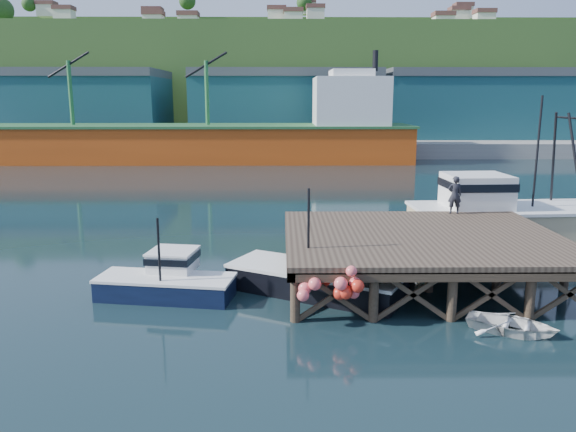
{
  "coord_description": "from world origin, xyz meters",
  "views": [
    {
      "loc": [
        -0.68,
        -23.92,
        7.99
      ],
      "look_at": [
        -0.38,
        2.0,
        2.52
      ],
      "focal_mm": 35.0,
      "sensor_mm": 36.0,
      "label": 1
    }
  ],
  "objects_px": {
    "trawler": "(517,214)",
    "dockworker": "(455,195)",
    "boat_navy": "(168,280)",
    "boat_black": "(319,272)",
    "dinghy": "(512,324)"
  },
  "relations": [
    {
      "from": "trawler",
      "to": "dinghy",
      "type": "height_order",
      "value": "trawler"
    },
    {
      "from": "dinghy",
      "to": "dockworker",
      "type": "xyz_separation_m",
      "value": [
        0.94,
        10.2,
        2.79
      ]
    },
    {
      "from": "boat_navy",
      "to": "dockworker",
      "type": "bearing_deg",
      "value": 33.95
    },
    {
      "from": "dockworker",
      "to": "boat_navy",
      "type": "bearing_deg",
      "value": 27.71
    },
    {
      "from": "trawler",
      "to": "dockworker",
      "type": "relative_size",
      "value": 6.32
    },
    {
      "from": "boat_navy",
      "to": "dinghy",
      "type": "distance_m",
      "value": 13.23
    },
    {
      "from": "boat_black",
      "to": "trawler",
      "type": "relative_size",
      "value": 0.63
    },
    {
      "from": "boat_black",
      "to": "dockworker",
      "type": "xyz_separation_m",
      "value": [
        7.34,
        5.81,
        2.27
      ]
    },
    {
      "from": "dockworker",
      "to": "dinghy",
      "type": "bearing_deg",
      "value": 87.43
    },
    {
      "from": "dinghy",
      "to": "boat_black",
      "type": "bearing_deg",
      "value": 84.98
    },
    {
      "from": "boat_black",
      "to": "dockworker",
      "type": "height_order",
      "value": "boat_black"
    },
    {
      "from": "boat_navy",
      "to": "trawler",
      "type": "relative_size",
      "value": 0.47
    },
    {
      "from": "boat_navy",
      "to": "trawler",
      "type": "bearing_deg",
      "value": 34.3
    },
    {
      "from": "trawler",
      "to": "dinghy",
      "type": "distance_m",
      "value": 13.41
    },
    {
      "from": "boat_black",
      "to": "dockworker",
      "type": "relative_size",
      "value": 3.97
    }
  ]
}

